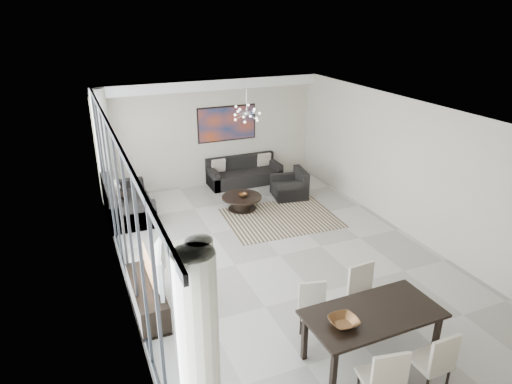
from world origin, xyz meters
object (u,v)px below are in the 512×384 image
sofa_main (244,175)px  tv_console (147,297)px  dining_table (373,317)px  coffee_table (242,202)px  television (154,265)px

sofa_main → tv_console: 6.00m
tv_console → dining_table: dining_table is taller
dining_table → coffee_table: bearing=87.8°
sofa_main → television: 5.96m
sofa_main → dining_table: (-0.92, -7.16, 0.45)m
sofa_main → dining_table: 7.23m
sofa_main → tv_console: sofa_main is taller
coffee_table → tv_console: size_ratio=0.63×
tv_console → dining_table: bearing=-41.3°
sofa_main → television: television is taller
coffee_table → sofa_main: (0.71, 1.67, 0.05)m
sofa_main → television: size_ratio=1.77×
television → coffee_table: bearing=-27.5°
coffee_table → television: (-2.72, -3.17, 0.62)m
coffee_table → television: television is taller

